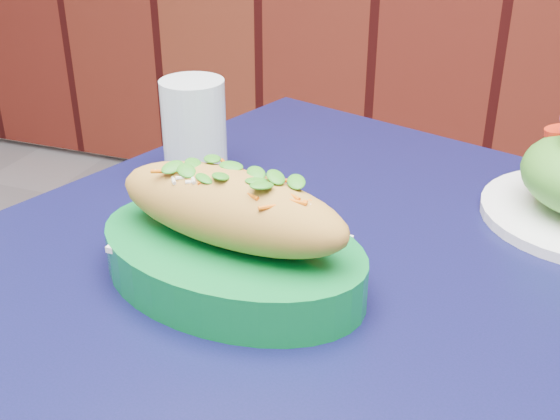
% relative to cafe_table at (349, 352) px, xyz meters
% --- Properties ---
extents(cafe_table, '(1.01, 1.01, 0.75)m').
position_rel_cafe_table_xyz_m(cafe_table, '(0.00, 0.00, 0.00)').
color(cafe_table, black).
rests_on(cafe_table, ground).
extents(banh_mi_basket, '(0.30, 0.22, 0.12)m').
position_rel_cafe_table_xyz_m(banh_mi_basket, '(-0.11, -0.04, 0.14)').
color(banh_mi_basket, '#09722E').
rests_on(banh_mi_basket, cafe_table).
extents(water_glass, '(0.08, 0.08, 0.13)m').
position_rel_cafe_table_xyz_m(water_glass, '(-0.25, 0.16, 0.15)').
color(water_glass, silver).
rests_on(water_glass, cafe_table).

